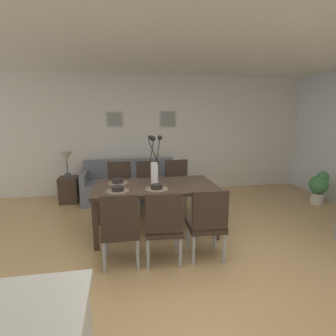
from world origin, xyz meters
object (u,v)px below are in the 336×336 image
object	(u,v)px
dining_table	(155,190)
potted_plant	(319,186)
centerpiece_vase	(155,166)
bowl_near_right	(118,181)
dining_chair_near_left	(120,226)
table_lamp	(66,159)
sofa	(130,186)
framed_picture_center	(168,119)
framed_picture_left	(114,119)
dining_chair_mid_left	(207,221)
dining_chair_far_left	(163,224)
dining_chair_near_right	(120,185)
bowl_near_left	(118,188)
bowl_far_left	(157,186)
dining_chair_far_right	(149,184)
dining_chair_mid_right	(178,183)
side_table	(69,190)

from	to	relation	value
dining_table	potted_plant	world-z (taller)	dining_table
dining_table	centerpiece_vase	distance (m)	0.36
centerpiece_vase	bowl_near_right	world-z (taller)	centerpiece_vase
dining_chair_near_left	table_lamp	size ratio (longest dim) A/B	1.80
bowl_near_right	sofa	bearing A→B (deg)	80.79
centerpiece_vase	framed_picture_center	world-z (taller)	framed_picture_center
framed_picture_left	dining_chair_mid_left	bearing A→B (deg)	-69.93
dining_chair_far_left	dining_chair_mid_left	size ratio (longest dim) A/B	1.00
dining_chair_near_left	dining_chair_far_left	bearing A→B (deg)	-3.93
dining_chair_near_right	table_lamp	size ratio (longest dim) A/B	1.80
potted_plant	bowl_near_left	bearing A→B (deg)	-167.21
bowl_far_left	table_lamp	distance (m)	2.45
framed_picture_center	dining_chair_mid_left	bearing A→B (deg)	-91.10
dining_chair_mid_left	bowl_far_left	world-z (taller)	dining_chair_mid_left
bowl_near_right	framed_picture_left	xyz separation A→B (m)	(-0.05, 1.93, 0.87)
sofa	dining_chair_near_left	bearing A→B (deg)	-94.78
dining_chair_near_right	framed_picture_center	xyz separation A→B (m)	(1.10, 1.24, 1.14)
dining_chair_near_left	dining_chair_near_right	world-z (taller)	same
dining_chair_far_right	bowl_far_left	world-z (taller)	dining_chair_far_right
framed_picture_left	table_lamp	bearing A→B (deg)	-154.06
dining_chair_near_right	potted_plant	bearing A→B (deg)	-3.57
dining_chair_near_right	bowl_far_left	xyz separation A→B (m)	(0.52, -1.13, 0.27)
sofa	framed_picture_center	bearing A→B (deg)	28.44
dining_chair_near_left	centerpiece_vase	world-z (taller)	centerpiece_vase
bowl_near_right	potted_plant	bearing A→B (deg)	6.65
dining_chair_mid_right	potted_plant	distance (m)	2.82
dining_chair_near_left	potted_plant	distance (m)	4.17
dining_chair_near_right	dining_chair_far_left	size ratio (longest dim) A/B	1.00
sofa	dining_chair_mid_right	bearing A→B (deg)	-41.16
dining_chair_near_left	sofa	world-z (taller)	dining_chair_near_left
side_table	dining_chair_mid_right	bearing A→B (deg)	-20.11
dining_chair_mid_left	dining_chair_far_right	bearing A→B (deg)	106.41
dining_table	table_lamp	bearing A→B (deg)	132.56
dining_chair_near_right	bowl_near_right	bearing A→B (deg)	-92.04
dining_chair_mid_right	bowl_far_left	size ratio (longest dim) A/B	5.41
dining_chair_far_left	framed_picture_center	bearing A→B (deg)	78.84
bowl_near_right	framed_picture_center	world-z (taller)	framed_picture_center
dining_chair_far_left	bowl_near_left	distance (m)	0.90
dining_chair_mid_right	bowl_near_right	xyz separation A→B (m)	(-1.10, -0.70, 0.27)
dining_chair_near_right	side_table	size ratio (longest dim) A/B	1.77
bowl_near_right	bowl_far_left	world-z (taller)	same
dining_chair_near_right	bowl_far_left	bearing A→B (deg)	-65.46
dining_chair_far_left	potted_plant	bearing A→B (deg)	24.87
dining_chair_near_right	side_table	bearing A→B (deg)	143.23
dining_table	dining_chair_near_left	size ratio (longest dim) A/B	1.96
dining_chair_mid_left	framed_picture_left	distance (m)	3.44
framed_picture_left	potted_plant	size ratio (longest dim) A/B	0.52
dining_table	framed_picture_center	size ratio (longest dim) A/B	4.80
dining_chair_far_right	framed_picture_center	size ratio (longest dim) A/B	2.45
bowl_near_left	framed_picture_center	size ratio (longest dim) A/B	0.45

